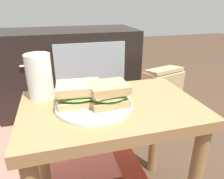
{
  "coord_description": "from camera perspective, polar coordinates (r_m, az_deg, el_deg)",
  "views": [
    {
      "loc": [
        -0.16,
        -0.57,
        0.76
      ],
      "look_at": [
        0.0,
        0.0,
        0.51
      ],
      "focal_mm": 33.65,
      "sensor_mm": 36.0,
      "label": 1
    }
  ],
  "objects": [
    {
      "name": "side_table",
      "position": [
        0.71,
        -0.23,
        -10.52
      ],
      "size": [
        0.56,
        0.36,
        0.46
      ],
      "color": "olive",
      "rests_on": "ground"
    },
    {
      "name": "tv_cabinet",
      "position": [
        1.59,
        -11.32,
        5.28
      ],
      "size": [
        0.96,
        0.46,
        0.58
      ],
      "color": "black",
      "rests_on": "ground"
    },
    {
      "name": "area_rug",
      "position": [
        1.29,
        -25.57,
        -15.53
      ],
      "size": [
        1.28,
        0.76,
        0.01
      ],
      "color": "maroon",
      "rests_on": "ground"
    },
    {
      "name": "plate",
      "position": [
        0.65,
        -4.82,
        -4.23
      ],
      "size": [
        0.24,
        0.24,
        0.01
      ],
      "primitive_type": "cylinder",
      "color": "silver",
      "rests_on": "side_table"
    },
    {
      "name": "sandwich_front",
      "position": [
        0.64,
        -8.87,
        -1.15
      ],
      "size": [
        0.14,
        0.1,
        0.07
      ],
      "color": "tan",
      "rests_on": "plate"
    },
    {
      "name": "sandwich_back",
      "position": [
        0.63,
        -0.94,
        -1.22
      ],
      "size": [
        0.13,
        0.11,
        0.07
      ],
      "color": "tan",
      "rests_on": "plate"
    },
    {
      "name": "beer_glass",
      "position": [
        0.73,
        -19.07,
        3.14
      ],
      "size": [
        0.08,
        0.08,
        0.15
      ],
      "color": "silver",
      "rests_on": "side_table"
    },
    {
      "name": "paper_bag",
      "position": [
        1.35,
        13.25,
        -2.51
      ],
      "size": [
        0.25,
        0.18,
        0.4
      ],
      "color": "tan",
      "rests_on": "ground"
    }
  ]
}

